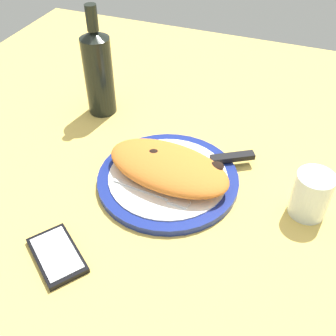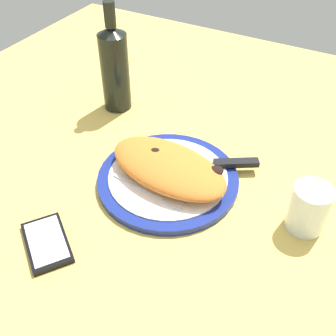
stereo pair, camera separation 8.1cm
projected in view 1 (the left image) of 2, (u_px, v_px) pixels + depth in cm
name	position (u px, v px, depth cm)	size (l,w,h in cm)	color
ground_plane	(168.00, 187.00, 85.00)	(150.00, 150.00, 3.00)	#DBB756
plate	(168.00, 179.00, 83.44)	(28.85, 28.85, 1.79)	navy
calzone	(169.00, 166.00, 81.38)	(27.76, 17.67, 4.64)	orange
fork	(158.00, 194.00, 78.46)	(16.32, 2.84, 0.40)	silver
knife	(218.00, 159.00, 85.84)	(20.26, 13.34, 1.20)	silver
smartphone	(57.00, 255.00, 69.60)	(13.54, 12.53, 1.16)	black
water_glass	(310.00, 197.00, 75.20)	(6.96, 6.96, 9.17)	silver
wine_bottle	(98.00, 71.00, 96.51)	(6.93, 6.93, 26.65)	black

